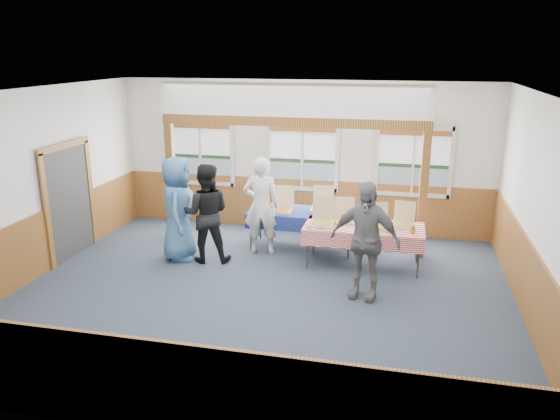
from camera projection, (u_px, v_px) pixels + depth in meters
The scene contains 31 objects.
floor at pixel (262, 294), 8.81m from camera, with size 8.00×8.00×0.00m, color #2C3448.
ceiling at pixel (260, 92), 7.90m from camera, with size 8.00×8.00×0.00m, color white.
wall_back at pixel (303, 157), 11.63m from camera, with size 8.00×8.00×0.00m, color silver.
wall_front at pixel (164, 295), 5.09m from camera, with size 8.00×8.00×0.00m, color silver.
wall_left at pixel (32, 185), 9.21m from camera, with size 8.00×8.00×0.00m, color silver.
wall_right at pixel (542, 216), 7.50m from camera, with size 8.00×8.00×0.00m, color silver.
wainscot_back at pixel (302, 204), 11.90m from camera, with size 7.98×0.05×1.10m, color brown.
wainscot_front at pixel (172, 391), 5.41m from camera, with size 7.98×0.05×1.10m, color brown.
wainscot_left at pixel (41, 243), 9.51m from camera, with size 0.05×6.98×1.10m, color brown.
wainscot_right at pixel (530, 286), 7.80m from camera, with size 0.05×6.98×1.10m, color brown.
cased_opening at pixel (69, 202), 10.20m from camera, with size 0.06×1.30×2.10m, color #303030.
window_left at pixel (200, 149), 12.06m from camera, with size 1.56×0.10×1.46m.
window_mid at pixel (302, 153), 11.56m from camera, with size 1.56×0.10×1.46m.
window_right at pixel (414, 158), 11.07m from camera, with size 1.56×0.10×1.46m.
post_left at pixel (172, 181), 11.15m from camera, with size 0.15×0.15×2.40m, color #602A15.
post_right at pixel (423, 196), 10.08m from camera, with size 0.15×0.15×2.40m, color #602A15.
cross_beam at pixel (292, 122), 10.25m from camera, with size 5.15×0.18×0.18m, color #602A15.
table_left at pixel (302, 214), 10.68m from camera, with size 2.10×0.94×0.76m.
table_right at pixel (364, 229), 9.78m from camera, with size 2.18×1.08×0.76m.
pizza_box_a at pixel (281, 208), 10.63m from camera, with size 0.43×0.52×0.46m.
pizza_box_b at pixel (322, 207), 10.72m from camera, with size 0.41×0.50×0.44m.
pizza_box_c at pixel (322, 221), 9.81m from camera, with size 0.46×0.55×0.47m.
pizza_box_d at pixel (345, 218), 10.00m from camera, with size 0.47×0.53×0.41m.
pizza_box_e at pixel (378, 225), 9.62m from camera, with size 0.46×0.53×0.42m.
pizza_box_f at pixel (402, 223), 9.74m from camera, with size 0.46×0.53×0.41m.
veggie_tray at pixel (265, 207), 10.82m from camera, with size 0.40×0.40×0.09m.
drink_glass at pixel (413, 230), 9.33m from camera, with size 0.07×0.07×0.15m, color #A6641B.
woman_white at pixel (261, 206), 10.35m from camera, with size 0.69×0.45×1.90m, color silver.
woman_black at pixel (206, 213), 9.96m from camera, with size 0.89×0.70×1.84m, color black.
man_blue at pixel (178, 209), 10.06m from camera, with size 0.95×0.62×1.95m, color #3C6898.
person_grey at pixel (365, 240), 8.47m from camera, with size 1.11×0.46×1.90m, color slate.
Camera 1 is at (2.09, -7.79, 3.81)m, focal length 35.00 mm.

